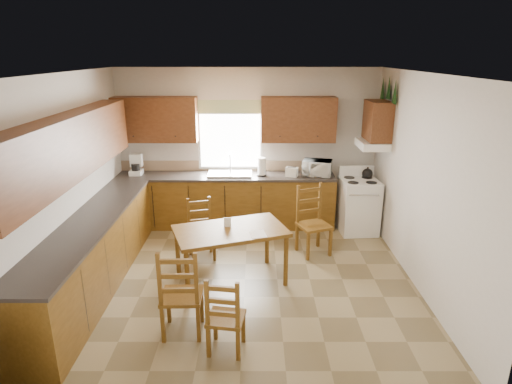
{
  "coord_description": "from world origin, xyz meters",
  "views": [
    {
      "loc": [
        0.15,
        -5.14,
        2.93
      ],
      "look_at": [
        0.15,
        0.3,
        1.15
      ],
      "focal_mm": 30.0,
      "sensor_mm": 36.0,
      "label": 1
    }
  ],
  "objects_px": {
    "chair_near_left": "(182,290)",
    "chair_far_left": "(201,230)",
    "stove": "(358,207)",
    "dining_table": "(231,256)",
    "chair_near_right": "(226,313)",
    "microwave": "(317,168)",
    "chair_far_right": "(314,221)"
  },
  "relations": [
    {
      "from": "chair_near_left",
      "to": "chair_far_left",
      "type": "relative_size",
      "value": 1.15
    },
    {
      "from": "chair_near_left",
      "to": "chair_far_left",
      "type": "xyz_separation_m",
      "value": [
        -0.01,
        1.79,
        -0.07
      ]
    },
    {
      "from": "stove",
      "to": "chair_near_left",
      "type": "bearing_deg",
      "value": -136.05
    },
    {
      "from": "dining_table",
      "to": "chair_near_right",
      "type": "relative_size",
      "value": 1.63
    },
    {
      "from": "microwave",
      "to": "dining_table",
      "type": "distance_m",
      "value": 2.49
    },
    {
      "from": "microwave",
      "to": "chair_near_left",
      "type": "relative_size",
      "value": 0.43
    },
    {
      "from": "stove",
      "to": "chair_far_left",
      "type": "bearing_deg",
      "value": -162.34
    },
    {
      "from": "chair_near_left",
      "to": "chair_near_right",
      "type": "height_order",
      "value": "chair_near_left"
    },
    {
      "from": "dining_table",
      "to": "chair_near_left",
      "type": "bearing_deg",
      "value": -132.48
    },
    {
      "from": "stove",
      "to": "chair_far_right",
      "type": "bearing_deg",
      "value": -139.13
    },
    {
      "from": "stove",
      "to": "microwave",
      "type": "xyz_separation_m",
      "value": [
        -0.69,
        0.26,
        0.61
      ]
    },
    {
      "from": "chair_far_left",
      "to": "dining_table",
      "type": "bearing_deg",
      "value": -71.81
    },
    {
      "from": "chair_near_left",
      "to": "chair_near_right",
      "type": "distance_m",
      "value": 0.58
    },
    {
      "from": "microwave",
      "to": "dining_table",
      "type": "height_order",
      "value": "microwave"
    },
    {
      "from": "dining_table",
      "to": "chair_far_left",
      "type": "bearing_deg",
      "value": 104.63
    },
    {
      "from": "stove",
      "to": "microwave",
      "type": "bearing_deg",
      "value": 155.14
    },
    {
      "from": "stove",
      "to": "chair_near_left",
      "type": "distance_m",
      "value": 3.76
    },
    {
      "from": "chair_near_left",
      "to": "chair_far_right",
      "type": "relative_size",
      "value": 0.99
    },
    {
      "from": "stove",
      "to": "chair_near_left",
      "type": "xyz_separation_m",
      "value": [
        -2.53,
        -2.79,
        0.07
      ]
    },
    {
      "from": "microwave",
      "to": "chair_far_right",
      "type": "xyz_separation_m",
      "value": [
        -0.17,
        -1.11,
        -0.53
      ]
    },
    {
      "from": "chair_far_right",
      "to": "microwave",
      "type": "bearing_deg",
      "value": 59.23
    },
    {
      "from": "dining_table",
      "to": "chair_far_right",
      "type": "bearing_deg",
      "value": 15.59
    },
    {
      "from": "dining_table",
      "to": "chair_far_right",
      "type": "distance_m",
      "value": 1.48
    },
    {
      "from": "chair_far_right",
      "to": "dining_table",
      "type": "bearing_deg",
      "value": -166.88
    },
    {
      "from": "chair_near_right",
      "to": "chair_far_left",
      "type": "bearing_deg",
      "value": -67.64
    },
    {
      "from": "microwave",
      "to": "chair_near_left",
      "type": "bearing_deg",
      "value": -106.75
    },
    {
      "from": "stove",
      "to": "dining_table",
      "type": "xyz_separation_m",
      "value": [
        -2.06,
        -1.7,
        -0.07
      ]
    },
    {
      "from": "chair_near_right",
      "to": "chair_near_left",
      "type": "bearing_deg",
      "value": -22.19
    },
    {
      "from": "dining_table",
      "to": "chair_near_right",
      "type": "xyz_separation_m",
      "value": [
        0.03,
        -1.39,
        0.05
      ]
    },
    {
      "from": "dining_table",
      "to": "microwave",
      "type": "bearing_deg",
      "value": 35.37
    },
    {
      "from": "chair_near_right",
      "to": "chair_far_left",
      "type": "height_order",
      "value": "chair_far_left"
    },
    {
      "from": "stove",
      "to": "dining_table",
      "type": "height_order",
      "value": "stove"
    }
  ]
}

